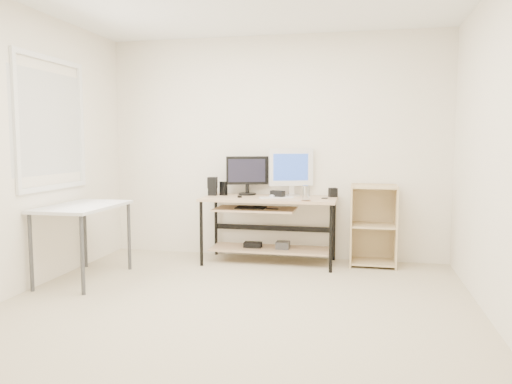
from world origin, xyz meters
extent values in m
cube|color=beige|center=(0.00, 0.00, -0.01)|extent=(4.00, 4.00, 0.01)
cube|color=white|center=(0.00, 2.00, 1.30)|extent=(4.00, 0.01, 2.60)
cube|color=white|center=(0.00, -2.00, 1.30)|extent=(4.00, 0.01, 2.60)
cube|color=white|center=(-2.00, 0.00, 1.30)|extent=(0.01, 4.00, 2.60)
cube|color=white|center=(2.00, 0.00, 1.30)|extent=(0.01, 4.00, 2.60)
cube|color=white|center=(-1.98, 0.60, 1.55)|extent=(0.01, 1.00, 1.20)
cube|color=tan|center=(0.00, 1.66, 0.73)|extent=(1.50, 0.65, 0.03)
cube|color=tan|center=(-0.15, 1.60, 0.62)|extent=(0.90, 0.49, 0.02)
cube|color=tan|center=(0.00, 1.71, 0.15)|extent=(1.35, 0.46, 0.02)
cube|color=black|center=(-0.20, 1.60, 0.64)|extent=(0.33, 0.22, 0.01)
cylinder|color=black|center=(0.05, 1.55, 0.64)|extent=(0.14, 0.01, 0.01)
cube|color=#3D3D3F|center=(0.15, 1.71, 0.20)|extent=(0.15, 0.15, 0.08)
cube|color=black|center=(-0.20, 1.71, 0.19)|extent=(0.20, 0.12, 0.06)
cylinder|color=black|center=(-0.71, 1.37, 0.36)|extent=(0.04, 0.04, 0.72)
cylinder|color=black|center=(-0.71, 1.94, 0.36)|extent=(0.04, 0.04, 0.72)
cylinder|color=black|center=(0.71, 1.37, 0.36)|extent=(0.04, 0.04, 0.72)
cylinder|color=black|center=(0.71, 1.94, 0.36)|extent=(0.04, 0.04, 0.72)
cube|color=silver|center=(-1.68, 0.60, 0.73)|extent=(0.60, 1.00, 0.03)
cylinder|color=#3D3D3F|center=(-1.94, 0.14, 0.36)|extent=(0.04, 0.04, 0.72)
cylinder|color=#3D3D3F|center=(-1.94, 1.06, 0.36)|extent=(0.04, 0.04, 0.72)
cylinder|color=#3D3D3F|center=(-1.42, 0.14, 0.36)|extent=(0.04, 0.04, 0.72)
cylinder|color=#3D3D3F|center=(-1.42, 1.06, 0.36)|extent=(0.04, 0.04, 0.72)
cube|color=#D3B884|center=(0.91, 1.78, 0.45)|extent=(0.02, 0.40, 0.90)
cube|color=#D3B884|center=(1.39, 1.78, 0.45)|extent=(0.02, 0.40, 0.90)
cube|color=#D3B884|center=(1.15, 1.97, 0.45)|extent=(0.50, 0.02, 0.90)
cube|color=#D3B884|center=(1.15, 1.78, 0.04)|extent=(0.46, 0.38, 0.02)
cube|color=#D3B884|center=(1.15, 1.78, 0.45)|extent=(0.46, 0.38, 0.02)
cube|color=#D3B884|center=(1.15, 1.78, 0.88)|extent=(0.46, 0.38, 0.02)
cylinder|color=black|center=(-0.30, 1.87, 0.76)|extent=(0.21, 0.21, 0.02)
cylinder|color=black|center=(-0.30, 1.87, 0.82)|extent=(0.05, 0.05, 0.10)
cube|color=black|center=(-0.30, 1.87, 1.04)|extent=(0.48, 0.21, 0.33)
cube|color=black|center=(-0.30, 1.84, 1.04)|extent=(0.40, 0.14, 0.26)
cube|color=silver|center=(0.22, 1.87, 0.76)|extent=(0.18, 0.16, 0.02)
cylinder|color=silver|center=(0.22, 1.87, 0.82)|extent=(0.04, 0.04, 0.10)
cube|color=silver|center=(0.22, 1.87, 1.08)|extent=(0.49, 0.23, 0.43)
cube|color=blue|center=(0.22, 1.84, 1.08)|extent=(0.41, 0.16, 0.34)
cube|color=silver|center=(0.09, 1.60, 0.76)|extent=(0.39, 0.25, 0.01)
ellipsoid|color=#BBBBC1|center=(0.03, 1.64, 0.77)|extent=(0.10, 0.13, 0.04)
cube|color=black|center=(0.10, 1.64, 0.79)|extent=(0.17, 0.12, 0.08)
cube|color=black|center=(-0.69, 1.73, 0.79)|extent=(0.11, 0.11, 0.08)
cube|color=black|center=(-0.69, 1.73, 0.90)|extent=(0.12, 0.12, 0.13)
cube|color=black|center=(0.70, 1.85, 0.80)|extent=(0.11, 0.11, 0.10)
cube|color=black|center=(-0.56, 1.76, 0.83)|extent=(0.09, 0.08, 0.16)
cylinder|color=black|center=(-0.32, 1.57, 0.76)|extent=(0.06, 0.06, 0.02)
cube|color=black|center=(0.62, 1.68, 0.75)|extent=(0.06, 0.12, 0.01)
cylinder|color=#A16F48|center=(0.44, 1.40, 0.75)|extent=(0.13, 0.13, 0.01)
cylinder|color=white|center=(0.44, 1.40, 0.84)|extent=(0.10, 0.10, 0.16)
camera|label=1|loc=(1.00, -3.82, 1.37)|focal=35.00mm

